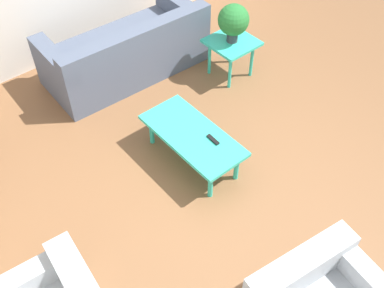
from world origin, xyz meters
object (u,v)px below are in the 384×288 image
sofa (127,52)px  coffee_table (192,137)px  potted_plant (233,21)px  side_table_plant (232,46)px

sofa → coffee_table: bearing=80.2°
sofa → coffee_table: (-1.70, 0.35, 0.04)m
coffee_table → potted_plant: potted_plant is taller
sofa → side_table_plant: sofa is taller
sofa → potted_plant: bearing=139.8°
side_table_plant → potted_plant: size_ratio=1.16×
sofa → coffee_table: size_ratio=1.79×
coffee_table → side_table_plant: 1.56m
side_table_plant → sofa: bearing=48.0°
sofa → side_table_plant: (-0.87, -0.97, 0.13)m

